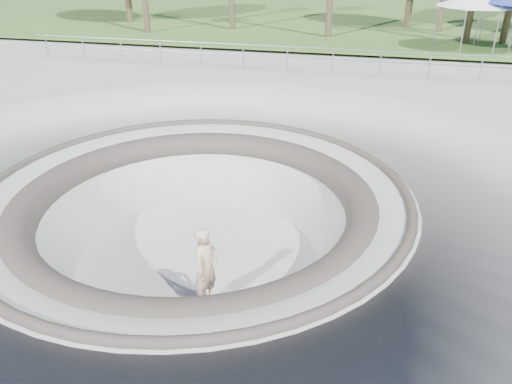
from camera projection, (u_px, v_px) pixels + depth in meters
ground at (194, 191)px, 11.83m from camera, size 180.00×180.00×0.00m
skate_bowl at (198, 255)px, 12.66m from camera, size 14.00×14.00×4.10m
grass_strip at (336, 9)px, 41.19m from camera, size 180.00×36.00×0.12m
distant_hills at (379, 48)px, 63.74m from camera, size 103.20×45.00×28.60m
safety_railing at (287, 58)px, 21.92m from camera, size 25.00×0.06×1.03m
skateboard at (208, 304)px, 10.99m from camera, size 0.84×0.41×0.08m
skater at (206, 268)px, 10.55m from camera, size 0.60×0.77×1.89m
canopy_white at (478, 0)px, 24.44m from camera, size 5.04×5.04×2.77m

